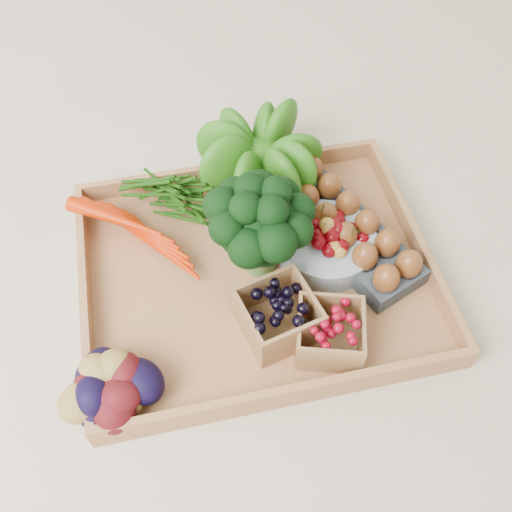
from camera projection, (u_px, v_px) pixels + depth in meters
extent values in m
plane|color=beige|center=(256.00, 277.00, 0.94)|extent=(4.00, 4.00, 0.00)
cube|color=#AD7648|center=(256.00, 275.00, 0.93)|extent=(0.55, 0.45, 0.01)
sphere|color=#0F590D|center=(260.00, 152.00, 0.98)|extent=(0.15, 0.15, 0.15)
cylinder|color=#8C9EA5|center=(326.00, 245.00, 0.93)|extent=(0.16, 0.16, 0.04)
cube|color=#343C43|center=(344.00, 231.00, 0.95)|extent=(0.21, 0.31, 0.03)
cube|color=black|center=(278.00, 315.00, 0.84)|extent=(0.12, 0.12, 0.07)
cube|color=maroon|center=(330.00, 333.00, 0.82)|extent=(0.12, 0.12, 0.07)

